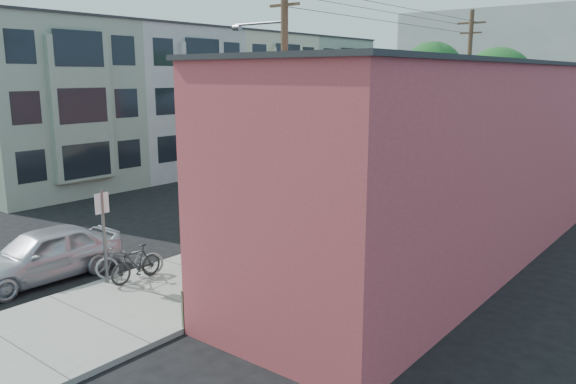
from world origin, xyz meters
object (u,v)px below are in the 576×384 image
Objects in this scene: parking_meter_far at (347,187)px; car_1 at (247,208)px; bus at (434,138)px; patio_chair_b at (241,278)px; sign_post at (104,227)px; tree_leafy_mid at (432,74)px; patron_green at (208,267)px; car_0 at (43,254)px; car_2 at (318,190)px; utility_pole_near at (283,95)px; patron_grey at (318,229)px; parked_bike_a at (136,263)px; car_3 at (376,171)px; parked_bike_b at (130,260)px; car_4 at (421,162)px; tree_bare at (330,154)px; tree_leafy_far at (497,83)px; parking_meter_near at (239,217)px; patio_chair_a at (261,272)px; cyclist at (210,240)px.

car_1 is (-1.45, -5.37, -0.25)m from parking_meter_far.
patio_chair_b is at bearing -71.37° from bus.
tree_leafy_mid reaches higher than sign_post.
patron_green reaches higher than car_1.
car_0 is at bearing -94.09° from car_1.
tree_leafy_mid is 9.83m from car_2.
car_2 is (-1.59, 4.55, -4.74)m from utility_pole_near.
patron_grey is at bearing -33.84° from utility_pole_near.
parked_bike_a is 12.33m from car_2.
parked_bike_b is at bearing -81.40° from car_3.
tree_leafy_mid reaches higher than patron_grey.
patio_chair_b is 22.85m from car_4.
car_4 is (-5.21, 22.24, 0.08)m from patio_chair_b.
car_2 is at bearing 136.91° from tree_bare.
utility_pole_near is 1.27× the size of tree_leafy_far.
parking_meter_near is at bearing -137.60° from patron_green.
car_2 is at bearing 107.58° from patio_chair_b.
car_2 is at bearing -85.99° from car_3.
sign_post is 1.42× the size of patron_green.
patio_chair_a is at bearing -69.66° from parking_meter_far.
car_1 reaches higher than patio_chair_a.
tree_bare is (0.45, 10.91, 0.99)m from sign_post.
patio_chair_a is 0.18× the size of car_0.
car_2 is 1.13× the size of car_4.
tree_bare is (0.55, 5.17, 1.84)m from parking_meter_near.
sign_post reaches higher than parking_meter_near.
bus is at bearing 177.34° from tree_leafy_far.
tree_leafy_far is at bearing 88.98° from utility_pole_near.
patio_chair_b is 0.44× the size of parked_bike_b.
car_3 is (-3.10, 15.74, -0.21)m from cyclist.
patio_chair_b is (3.21, -18.77, -5.60)m from tree_leafy_mid.
parked_bike_b is at bearing 169.39° from parked_bike_a.
sign_post is at bearing -156.27° from patio_chair_a.
sign_post is 31.53m from tree_leafy_far.
utility_pole_near is 2.46× the size of car_4.
patio_chair_a is at bearing -68.04° from tree_bare.
car_1 is 0.74× the size of car_3.
bus reaches higher than patron_green.
car_2 is at bearing 101.64° from parking_meter_near.
car_4 is (-5.00, 23.27, -0.46)m from patron_green.
bus is (-7.87, 28.93, 0.85)m from patio_chair_a.
parked_bike_a is at bearing -86.94° from parking_meter_far.
patron_grey is 26.57m from bus.
parked_bike_b reaches higher than patio_chair_b.
tree_bare reaches higher than cyclist.
parked_bike_b is (0.26, -12.41, -0.31)m from parking_meter_far.
car_0 is (-3.46, -3.70, -0.24)m from cyclist.
utility_pole_near is at bearing 86.77° from parking_meter_near.
car_4 is at bearing 94.19° from parked_bike_a.
utility_pole_near reaches higher than car_4.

